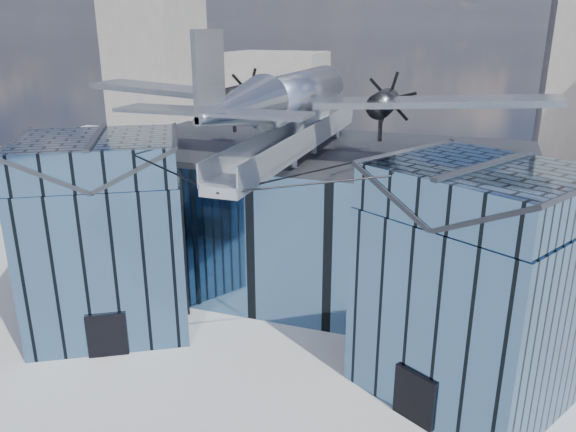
% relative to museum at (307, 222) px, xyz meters
% --- Properties ---
extents(ground_plane, '(120.00, 120.00, 0.00)m').
position_rel_museum_xyz_m(ground_plane, '(-0.00, -5.82, -5.54)').
color(ground_plane, gray).
extents(museum, '(32.88, 24.50, 17.60)m').
position_rel_museum_xyz_m(museum, '(0.00, 0.00, 0.00)').
color(museum, '#44678A').
rests_on(museum, ground).
extents(bg_towers, '(77.00, 24.50, 26.00)m').
position_rel_museum_xyz_m(bg_towers, '(1.45, 44.67, 4.47)').
color(bg_towers, slate).
rests_on(bg_towers, ground).
extents(tree_side_w, '(4.48, 4.48, 5.36)m').
position_rel_museum_xyz_m(tree_side_w, '(-30.44, 4.70, -1.91)').
color(tree_side_w, '#372416').
rests_on(tree_side_w, ground).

